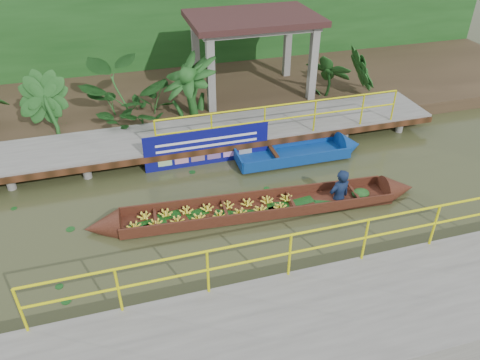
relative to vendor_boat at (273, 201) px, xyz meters
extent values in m
plane|color=#30341A|center=(-1.53, 0.16, -0.27)|extent=(80.00, 80.00, 0.00)
cube|color=#332619|center=(-1.53, 7.66, -0.04)|extent=(30.00, 8.00, 0.45)
cube|color=slate|center=(-1.53, 3.66, 0.23)|extent=(16.00, 2.00, 0.15)
cube|color=black|center=(-1.53, 2.66, 0.15)|extent=(16.00, 0.12, 0.18)
cylinder|color=yellow|center=(1.22, 2.71, 1.31)|extent=(7.50, 0.05, 0.05)
cylinder|color=yellow|center=(1.22, 2.71, 0.86)|extent=(7.50, 0.05, 0.05)
cylinder|color=yellow|center=(1.22, 2.71, 0.81)|extent=(0.05, 0.05, 1.00)
cylinder|color=slate|center=(-5.53, 2.86, -0.05)|extent=(0.24, 0.24, 0.55)
cylinder|color=slate|center=(-5.53, 4.46, -0.05)|extent=(0.24, 0.24, 0.55)
cylinder|color=slate|center=(-3.53, 2.86, -0.05)|extent=(0.24, 0.24, 0.55)
cylinder|color=slate|center=(-3.53, 4.46, -0.05)|extent=(0.24, 0.24, 0.55)
cylinder|color=slate|center=(-1.53, 2.86, -0.05)|extent=(0.24, 0.24, 0.55)
cylinder|color=slate|center=(-1.53, 4.46, -0.05)|extent=(0.24, 0.24, 0.55)
cylinder|color=slate|center=(0.47, 2.86, -0.05)|extent=(0.24, 0.24, 0.55)
cylinder|color=slate|center=(0.47, 4.46, -0.05)|extent=(0.24, 0.24, 0.55)
cylinder|color=slate|center=(2.47, 2.86, -0.05)|extent=(0.24, 0.24, 0.55)
cylinder|color=slate|center=(2.47, 4.46, -0.05)|extent=(0.24, 0.24, 0.55)
cylinder|color=slate|center=(4.47, 2.86, -0.05)|extent=(0.24, 0.24, 0.55)
cylinder|color=slate|center=(4.47, 4.46, -0.05)|extent=(0.24, 0.24, 0.55)
cylinder|color=slate|center=(-1.53, 2.86, -0.05)|extent=(0.24, 0.24, 0.55)
cube|color=slate|center=(-0.53, -4.04, 0.03)|extent=(18.00, 2.40, 0.70)
cylinder|color=yellow|center=(-0.53, -2.89, 1.38)|extent=(10.00, 0.05, 0.05)
cylinder|color=yellow|center=(-0.53, -2.89, 0.93)|extent=(10.00, 0.05, 0.05)
cylinder|color=yellow|center=(-0.53, -2.89, 0.88)|extent=(0.05, 0.05, 1.00)
cube|color=slate|center=(-0.33, 5.26, 1.33)|extent=(0.25, 0.25, 2.80)
cube|color=slate|center=(3.27, 5.26, 1.33)|extent=(0.25, 0.25, 2.80)
cube|color=slate|center=(-0.33, 7.66, 1.33)|extent=(0.25, 0.25, 2.80)
cube|color=slate|center=(3.27, 7.66, 1.33)|extent=(0.25, 0.25, 2.80)
cube|color=slate|center=(1.47, 6.46, 2.63)|extent=(4.00, 2.60, 0.12)
cube|color=#341B1A|center=(1.47, 6.46, 2.83)|extent=(4.40, 3.00, 0.20)
cube|color=#164114|center=(-1.53, 10.16, 1.73)|extent=(30.00, 0.80, 4.00)
cube|color=#33150E|center=(-0.37, 0.03, -0.21)|extent=(6.98, 1.37, 0.05)
cube|color=#33150E|center=(-0.34, 0.46, -0.09)|extent=(6.92, 0.56, 0.29)
cube|color=#33150E|center=(-0.40, -0.41, -0.09)|extent=(6.92, 0.56, 0.29)
cone|color=#33150E|center=(-4.22, 0.31, -0.14)|extent=(0.93, 0.89, 0.83)
cone|color=#33150E|center=(3.48, -0.25, -0.14)|extent=(0.93, 0.89, 0.83)
ellipsoid|color=#164114|center=(2.40, -0.18, -0.13)|extent=(0.51, 0.42, 0.23)
imported|color=#0F1B37|center=(1.79, -0.13, 0.67)|extent=(0.68, 0.51, 1.71)
cube|color=navy|center=(1.39, 2.19, -0.15)|extent=(3.35, 1.03, 0.11)
cube|color=navy|center=(1.40, 2.69, -0.02)|extent=(3.34, 0.10, 0.33)
cube|color=navy|center=(1.39, 1.69, -0.02)|extent=(3.34, 0.10, 0.33)
cube|color=navy|center=(-0.28, 2.21, -0.02)|extent=(0.08, 1.00, 0.33)
cone|color=navy|center=(3.29, 2.18, -0.09)|extent=(0.68, 0.94, 0.94)
cube|color=black|center=(0.84, 2.20, 0.02)|extent=(0.12, 1.00, 0.06)
cube|color=navy|center=(-1.09, 2.64, 0.28)|extent=(3.68, 0.03, 1.15)
cube|color=white|center=(-1.09, 2.62, 0.55)|extent=(2.99, 0.01, 0.07)
cube|color=white|center=(-1.09, 2.62, 0.35)|extent=(2.99, 0.01, 0.07)
imported|color=#164114|center=(-5.54, 5.46, 1.11)|extent=(1.48, 1.48, 1.84)
imported|color=#164114|center=(-3.04, 5.46, 1.11)|extent=(1.48, 1.48, 1.84)
imported|color=#164114|center=(-1.04, 5.46, 1.11)|extent=(1.48, 1.48, 1.84)
imported|color=#164114|center=(3.96, 5.46, 1.11)|extent=(1.48, 1.48, 1.84)
imported|color=#164114|center=(5.46, 5.46, 1.11)|extent=(1.48, 1.48, 1.84)
camera|label=1|loc=(-3.50, -8.98, 6.99)|focal=35.00mm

